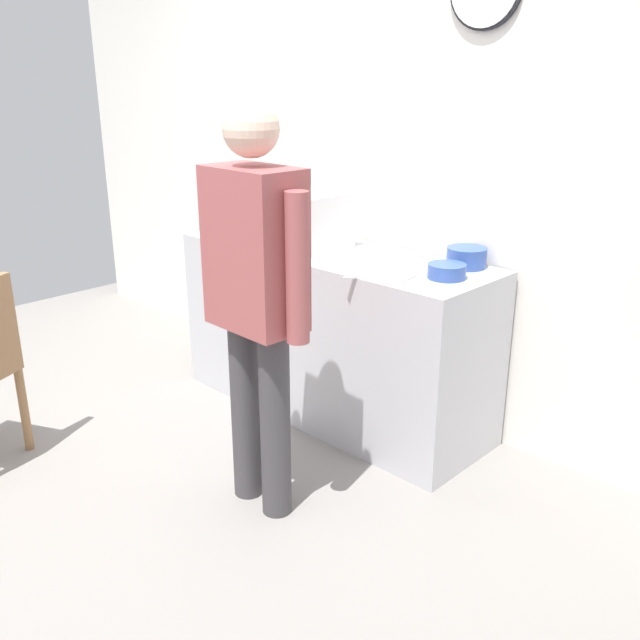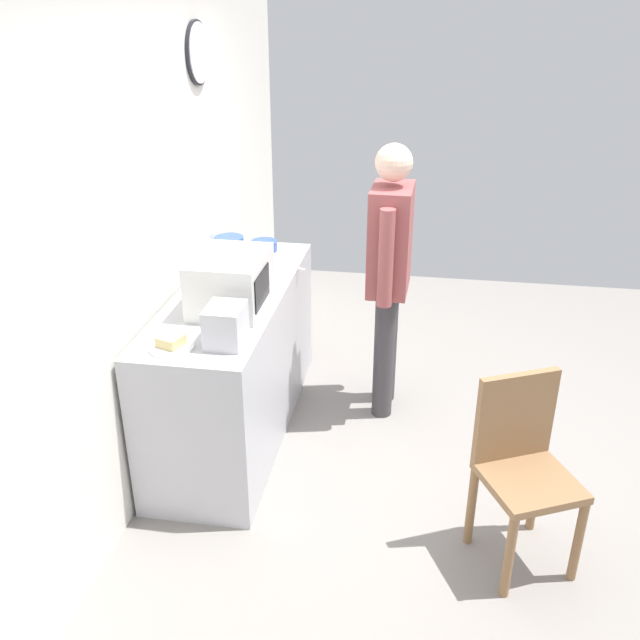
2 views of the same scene
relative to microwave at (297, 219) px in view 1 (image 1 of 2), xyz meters
The scene contains 11 objects.
ground_plane 1.59m from the microwave, 88.55° to the right, with size 6.00×6.00×0.00m, color gray.
back_wall 0.50m from the microwave, 85.73° to the left, with size 5.40×0.13×2.60m.
kitchen_counter 0.66m from the microwave, 16.73° to the left, with size 1.83×0.62×0.93m, color #B7B7BC.
microwave is the anchor object (origin of this frame).
sandwich_plate 0.57m from the microwave, 163.87° to the left, with size 0.22×0.22×0.07m.
salad_bowl 0.95m from the microwave, ahead, with size 0.18×0.18×0.07m, color #33519E.
cereal_bowl 0.95m from the microwave, 16.86° to the left, with size 0.19×0.19×0.10m, color #33519E.
toaster 0.46m from the microwave, 167.29° to the right, with size 0.22×0.18×0.20m, color silver.
fork_utensil 0.85m from the microwave, ahead, with size 0.17×0.02×0.01m, color silver.
spoon_utensil 0.70m from the microwave, 18.94° to the right, with size 0.17×0.02×0.01m, color silver.
person_standing 1.03m from the microwave, 53.65° to the right, with size 0.59×0.25×1.74m.
Camera 1 is at (2.64, -1.44, 1.83)m, focal length 39.13 mm.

